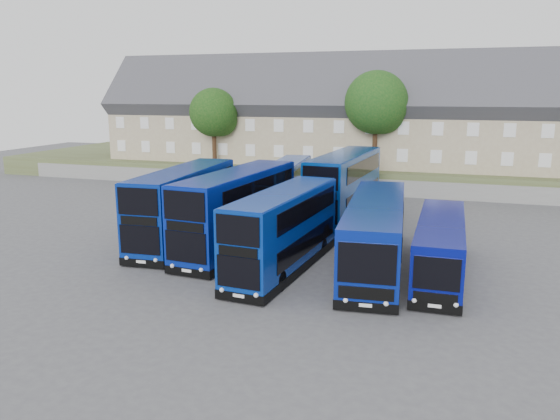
{
  "coord_description": "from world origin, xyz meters",
  "views": [
    {
      "loc": [
        9.24,
        -25.24,
        9.26
      ],
      "look_at": [
        -0.77,
        5.64,
        2.2
      ],
      "focal_mm": 35.0,
      "sensor_mm": 36.0,
      "label": 1
    }
  ],
  "objects_px": {
    "coach_east_a": "(375,235)",
    "tree_west": "(215,114)",
    "dd_front_left": "(184,207)",
    "dd_front_mid": "(238,212)",
    "tree_mid": "(378,105)"
  },
  "relations": [
    {
      "from": "coach_east_a",
      "to": "dd_front_mid",
      "type": "bearing_deg",
      "value": 168.11
    },
    {
      "from": "coach_east_a",
      "to": "tree_mid",
      "type": "height_order",
      "value": "tree_mid"
    },
    {
      "from": "dd_front_mid",
      "to": "tree_west",
      "type": "distance_m",
      "value": 24.16
    },
    {
      "from": "dd_front_left",
      "to": "tree_west",
      "type": "bearing_deg",
      "value": 105.55
    },
    {
      "from": "dd_front_left",
      "to": "tree_west",
      "type": "xyz_separation_m",
      "value": [
        -7.13,
        20.54,
        4.82
      ]
    },
    {
      "from": "coach_east_a",
      "to": "tree_west",
      "type": "xyz_separation_m",
      "value": [
        -19.26,
        22.0,
        5.27
      ]
    },
    {
      "from": "coach_east_a",
      "to": "tree_west",
      "type": "bearing_deg",
      "value": 126.16
    },
    {
      "from": "dd_front_mid",
      "to": "coach_east_a",
      "type": "bearing_deg",
      "value": -2.29
    },
    {
      "from": "coach_east_a",
      "to": "tree_west",
      "type": "height_order",
      "value": "tree_west"
    },
    {
      "from": "dd_front_left",
      "to": "tree_mid",
      "type": "relative_size",
      "value": 1.26
    },
    {
      "from": "dd_front_left",
      "to": "dd_front_mid",
      "type": "relative_size",
      "value": 0.98
    },
    {
      "from": "coach_east_a",
      "to": "tree_west",
      "type": "relative_size",
      "value": 1.76
    },
    {
      "from": "dd_front_mid",
      "to": "tree_west",
      "type": "relative_size",
      "value": 1.55
    },
    {
      "from": "dd_front_left",
      "to": "tree_west",
      "type": "height_order",
      "value": "tree_west"
    },
    {
      "from": "dd_front_left",
      "to": "coach_east_a",
      "type": "relative_size",
      "value": 0.86
    }
  ]
}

